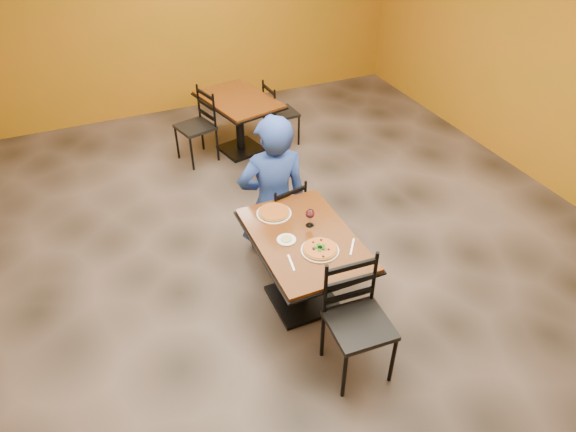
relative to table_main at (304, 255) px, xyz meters
name	(u,v)px	position (x,y,z in m)	size (l,w,h in m)	color
floor	(282,266)	(0.00, 0.50, -0.56)	(7.00, 8.00, 0.01)	black
wall_back	(169,8)	(0.00, 4.50, 0.94)	(7.00, 0.01, 3.00)	#B36413
table_main	(304,255)	(0.00, 0.00, 0.00)	(0.83, 1.23, 0.75)	#63370F
table_second	(239,113)	(0.41, 2.86, -0.01)	(1.00, 1.27, 0.75)	#63370F
chair_main_near	(360,325)	(0.07, -0.83, -0.06)	(0.45, 0.45, 0.99)	black
chair_main_far	(281,215)	(0.11, 0.78, -0.14)	(0.38, 0.38, 0.84)	black
chair_second_left	(195,127)	(-0.18, 2.86, -0.10)	(0.42, 0.42, 0.92)	black
chair_second_right	(281,113)	(1.00, 2.86, -0.12)	(0.39, 0.39, 0.86)	black
diner	(273,185)	(0.07, 0.87, 0.17)	(0.70, 0.46, 1.46)	navy
plate_main	(320,250)	(0.04, -0.21, 0.20)	(0.31, 0.31, 0.01)	white
pizza_main	(320,249)	(0.04, -0.21, 0.21)	(0.28, 0.28, 0.02)	maroon
plate_far	(274,214)	(-0.11, 0.40, 0.20)	(0.31, 0.31, 0.01)	white
pizza_far	(274,212)	(-0.11, 0.40, 0.21)	(0.28, 0.28, 0.02)	#B27022
side_plate	(286,240)	(-0.15, 0.02, 0.20)	(0.16, 0.16, 0.01)	white
dip	(286,239)	(-0.15, 0.02, 0.21)	(0.09, 0.09, 0.01)	tan
wine_glass	(310,217)	(0.11, 0.13, 0.28)	(0.08, 0.08, 0.18)	white
fork	(291,263)	(-0.23, -0.25, 0.20)	(0.01, 0.19, 0.00)	silver
knife	(352,247)	(0.30, -0.27, 0.20)	(0.01, 0.21, 0.00)	silver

